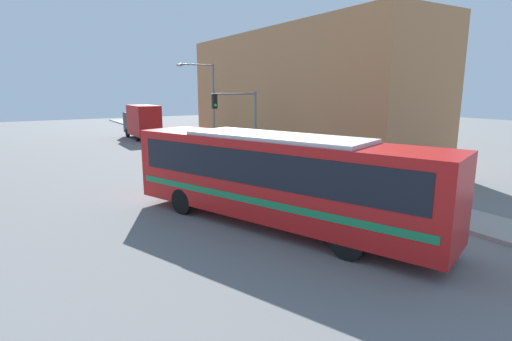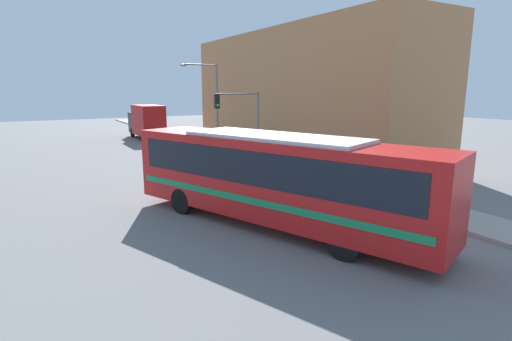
% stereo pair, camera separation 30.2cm
% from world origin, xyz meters
% --- Properties ---
extents(ground_plane, '(120.00, 120.00, 0.00)m').
position_xyz_m(ground_plane, '(0.00, 0.00, 0.00)').
color(ground_plane, slate).
extents(sidewalk, '(2.50, 70.00, 0.14)m').
position_xyz_m(sidewalk, '(5.75, 20.00, 0.07)').
color(sidewalk, gray).
rests_on(sidewalk, ground_plane).
extents(building_facade, '(6.00, 23.41, 9.19)m').
position_xyz_m(building_facade, '(10.00, 12.70, 4.59)').
color(building_facade, '#B27A4C').
rests_on(building_facade, ground_plane).
extents(city_bus, '(6.63, 12.38, 3.38)m').
position_xyz_m(city_bus, '(-0.84, -0.84, 1.96)').
color(city_bus, red).
rests_on(city_bus, ground_plane).
extents(delivery_truck, '(2.22, 6.54, 3.39)m').
position_xyz_m(delivery_truck, '(2.35, 27.90, 1.82)').
color(delivery_truck, '#B21919').
rests_on(delivery_truck, ground_plane).
extents(fire_hydrant, '(0.24, 0.33, 0.77)m').
position_xyz_m(fire_hydrant, '(5.10, 2.49, 0.53)').
color(fire_hydrant, gold).
rests_on(fire_hydrant, sidewalk).
extents(traffic_light_pole, '(3.28, 0.35, 4.65)m').
position_xyz_m(traffic_light_pole, '(4.05, 10.64, 3.37)').
color(traffic_light_pole, slate).
rests_on(traffic_light_pole, sidewalk).
extents(parking_meter, '(0.14, 0.14, 1.28)m').
position_xyz_m(parking_meter, '(5.10, 10.98, 1.01)').
color(parking_meter, slate).
rests_on(parking_meter, sidewalk).
extents(street_lamp, '(3.13, 0.28, 6.78)m').
position_xyz_m(street_lamp, '(4.89, 17.37, 4.26)').
color(street_lamp, slate).
rests_on(street_lamp, sidewalk).
extents(pedestrian_near_corner, '(0.34, 0.34, 1.71)m').
position_xyz_m(pedestrian_near_corner, '(5.94, 3.23, 1.01)').
color(pedestrian_near_corner, slate).
rests_on(pedestrian_near_corner, sidewalk).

